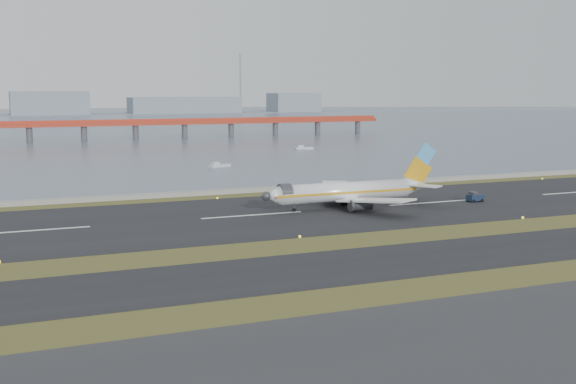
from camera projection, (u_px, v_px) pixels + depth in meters
name	position (u px, v px, depth m)	size (l,w,h in m)	color
ground	(319.00, 247.00, 109.23)	(1000.00, 1000.00, 0.00)	#414C1B
taxiway_strip	(357.00, 264.00, 98.26)	(1000.00, 18.00, 0.10)	black
runway_strip	(252.00, 215.00, 136.64)	(1000.00, 45.00, 0.10)	black
seawall	(208.00, 192.00, 163.99)	(1000.00, 2.50, 1.00)	gray
bay_water	(54.00, 122.00, 529.58)	(1400.00, 800.00, 1.30)	#4B5A6C
red_pier	(135.00, 124.00, 344.28)	(260.00, 5.00, 10.20)	#A9301D
far_shoreline	(54.00, 108.00, 680.12)	(1400.00, 80.00, 60.50)	gray
airliner	(351.00, 191.00, 144.61)	(38.52, 32.89, 12.80)	white
pushback_tug	(475.00, 197.00, 153.04)	(3.60, 2.34, 2.19)	#15233B
workboat_near	(219.00, 166.00, 221.62)	(7.44, 4.48, 1.73)	silver
workboat_far	(304.00, 148.00, 288.39)	(7.30, 3.01, 1.72)	silver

